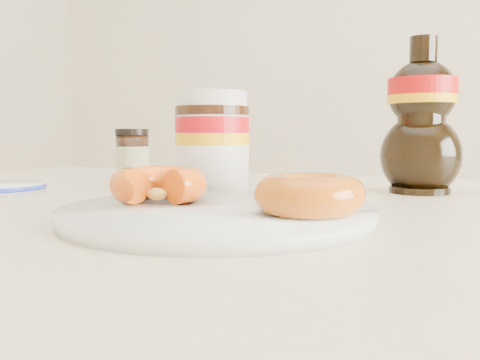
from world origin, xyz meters
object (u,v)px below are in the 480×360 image
at_px(dark_jar, 132,156).
at_px(donut_whole, 309,195).
at_px(nutella_jar, 212,140).
at_px(blue_rim_saucer, 0,187).
at_px(dining_table, 245,272).
at_px(donut_bitten, 159,184).
at_px(syrup_bottle, 421,116).
at_px(plate, 218,213).

bearing_deg(dark_jar, donut_whole, -37.34).
height_order(nutella_jar, blue_rim_saucer, nutella_jar).
relative_size(dining_table, nutella_jar, 10.33).
bearing_deg(donut_bitten, nutella_jar, 123.97).
height_order(syrup_bottle, blue_rim_saucer, syrup_bottle).
distance_m(dining_table, syrup_bottle, 0.33).
bearing_deg(nutella_jar, donut_bitten, -80.71).
relative_size(donut_bitten, dark_jar, 1.08).
bearing_deg(dining_table, syrup_bottle, 48.53).
bearing_deg(plate, donut_whole, -6.78).
xyz_separation_m(donut_bitten, blue_rim_saucer, (-0.32, 0.09, -0.02)).
distance_m(plate, dark_jar, 0.43).
bearing_deg(donut_whole, syrup_bottle, 81.45).
relative_size(nutella_jar, dark_jar, 1.51).
distance_m(donut_bitten, nutella_jar, 0.17).
height_order(donut_whole, nutella_jar, nutella_jar).
bearing_deg(plate, nutella_jar, 119.04).
bearing_deg(donut_whole, donut_bitten, 173.46).
relative_size(syrup_bottle, dark_jar, 2.37).
xyz_separation_m(donut_bitten, dark_jar, (-0.24, 0.29, 0.01)).
xyz_separation_m(donut_bitten, syrup_bottle, (0.21, 0.32, 0.07)).
height_order(donut_whole, syrup_bottle, syrup_bottle).
height_order(donut_bitten, syrup_bottle, syrup_bottle).
relative_size(donut_bitten, blue_rim_saucer, 0.78).
xyz_separation_m(donut_bitten, donut_whole, (0.16, -0.02, -0.00)).
relative_size(donut_whole, nutella_jar, 0.69).
distance_m(donut_bitten, dark_jar, 0.38).
bearing_deg(dining_table, blue_rim_saucer, -173.93).
relative_size(plate, donut_whole, 3.14).
xyz_separation_m(plate, dark_jar, (-0.31, 0.30, 0.04)).
bearing_deg(nutella_jar, dark_jar, 150.21).
relative_size(donut_whole, syrup_bottle, 0.44).
height_order(nutella_jar, syrup_bottle, syrup_bottle).
xyz_separation_m(dining_table, dark_jar, (-0.28, 0.17, 0.13)).
xyz_separation_m(donut_whole, dark_jar, (-0.41, 0.31, 0.01)).
bearing_deg(dining_table, donut_whole, -49.18).
distance_m(plate, blue_rim_saucer, 0.40).
distance_m(dining_table, donut_whole, 0.22).
bearing_deg(donut_whole, nutella_jar, 135.56).
bearing_deg(plate, blue_rim_saucer, 166.41).
relative_size(plate, donut_bitten, 3.01).
height_order(dining_table, donut_bitten, donut_bitten).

